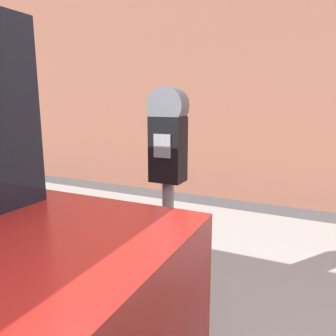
% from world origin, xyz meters
% --- Properties ---
extents(sidewalk, '(24.00, 2.80, 0.13)m').
position_xyz_m(sidewalk, '(0.00, 2.20, 0.07)').
color(sidewalk, '#ADAAA3').
rests_on(sidewalk, ground_plane).
extents(parking_meter, '(0.21, 0.15, 1.45)m').
position_xyz_m(parking_meter, '(-0.22, 1.24, 1.15)').
color(parking_meter, gray).
rests_on(parking_meter, sidewalk).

